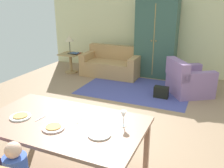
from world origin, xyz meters
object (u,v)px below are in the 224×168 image
Objects in this scene: wine_glass at (123,115)px; couch at (112,65)px; plate_near_child at (54,128)px; plate_near_woman at (99,134)px; book_upper at (75,53)px; side_table at (71,60)px; plate_near_man at (21,117)px; armoire at (156,39)px; book_lower at (76,53)px; armchair at (188,81)px; table_lamp at (69,39)px; dining_table at (63,126)px; handbag at (161,92)px.

wine_glass is 0.11× the size of couch.
plate_near_woman is at bearing 8.65° from plate_near_child.
side_table is at bearing 164.70° from book_upper.
wine_glass reaches higher than plate_near_man.
armoire reaches higher than side_table.
plate_near_woman reaches higher than book_lower.
plate_near_woman is 0.35m from wine_glass.
book_upper is (-2.74, 3.95, -0.15)m from plate_near_woman.
plate_near_woman is 3.64m from armchair.
wine_glass is 0.16× the size of armchair.
plate_near_woman is 1.14× the size of book_upper.
armoire reaches higher than book_lower.
plate_near_man is 4.73m from armoire.
plate_near_woman is at bearing -55.28° from book_upper.
armchair reaches higher than plate_near_woman.
book_upper is (-2.90, 3.67, -0.27)m from wine_glass.
plate_near_child is 0.53m from plate_near_woman.
table_lamp is (-1.88, 4.02, 0.24)m from plate_near_man.
plate_near_man is 0.43× the size of side_table.
couch is 7.47× the size of book_lower.
couch is 7.47× the size of book_upper.
plate_near_man is 3.94m from armchair.
armchair is 2.20× the size of table_lamp.
couch is 0.78× the size of armoire.
plate_near_man is at bearing -113.57° from armchair.
wine_glass reaches higher than plate_near_woman.
handbag is (0.54, 3.00, -0.57)m from dining_table.
plate_near_woman is 0.78× the size of handbag.
plate_near_woman is at bearing 1.09° from plate_near_man.
plate_near_man is 1.14× the size of book_lower.
side_table is 2.64× the size of book_lower.
book_upper is at bearing -161.81° from armoire.
book_upper is (0.19, -0.05, 0.24)m from side_table.
armoire is at bearing 99.05° from wine_glass.
plate_near_woman is 4.81m from book_upper.
couch reaches higher than handbag.
plate_near_child is 4.60m from book_upper.
plate_near_man is 4.42m from book_lower.
armchair is 3.71× the size of handbag.
book_upper is (-1.04, -0.31, 0.32)m from couch.
plate_near_man is 4.46m from side_table.
book_lower is at bearing 118.28° from plate_near_child.
table_lamp is at bearing 126.21° from plate_near_woman.
side_table is at bearing -45.00° from table_lamp.
book_lower is (-1.70, 4.08, -0.18)m from plate_near_man.
armchair is 3.29m from book_upper.
dining_table is 4.44m from book_upper.
armoire is at bearing 19.53° from couch.
dining_table is 0.74m from wine_glass.
couch reaches higher than plate_near_child.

